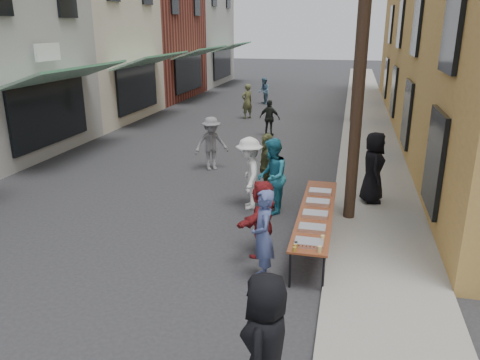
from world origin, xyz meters
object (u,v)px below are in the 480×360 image
at_px(utility_pole_far, 358,25).
at_px(server, 373,167).
at_px(guest_front_c, 272,176).
at_px(utility_pole_mid, 360,24).
at_px(utility_pole_near, 364,22).
at_px(guest_front_a, 266,346).
at_px(serving_table, 316,212).
at_px(catering_tray_sausage, 309,243).

bearing_deg(utility_pole_far, server, -88.66).
xyz_separation_m(utility_pole_far, guest_front_c, (-1.89, -23.92, -3.56)).
xyz_separation_m(utility_pole_mid, guest_front_c, (-1.89, -11.92, -3.56)).
xyz_separation_m(utility_pole_near, guest_front_a, (-0.90, -6.18, -3.58)).
relative_size(serving_table, guest_front_c, 2.13).
height_order(catering_tray_sausage, server, server).
distance_m(utility_pole_mid, server, 11.37).
bearing_deg(catering_tray_sausage, utility_pole_mid, 87.40).
distance_m(utility_pole_near, guest_front_c, 4.03).
bearing_deg(utility_pole_far, utility_pole_near, -90.00).
distance_m(serving_table, guest_front_a, 4.74).
height_order(catering_tray_sausage, guest_front_a, guest_front_a).
bearing_deg(guest_front_a, serving_table, -176.11).
bearing_deg(utility_pole_mid, catering_tray_sausage, -92.60).
distance_m(utility_pole_near, utility_pole_mid, 12.00).
bearing_deg(catering_tray_sausage, server, 74.13).
distance_m(utility_pole_far, catering_tray_sausage, 27.36).
distance_m(utility_pole_far, guest_front_c, 24.26).
bearing_deg(guest_front_c, utility_pole_far, 169.60).
height_order(utility_pole_mid, guest_front_a, utility_pole_mid).
bearing_deg(server, catering_tray_sausage, 158.90).
relative_size(utility_pole_mid, catering_tray_sausage, 18.00).
distance_m(catering_tray_sausage, guest_front_c, 3.40).
xyz_separation_m(utility_pole_near, utility_pole_far, (0.00, 24.00, 0.00)).
height_order(utility_pole_mid, serving_table, utility_pole_mid).
height_order(serving_table, guest_front_c, guest_front_c).
relative_size(utility_pole_far, guest_front_c, 4.79).
bearing_deg(utility_pole_mid, server, -87.18).
distance_m(utility_pole_near, guest_front_a, 7.20).
xyz_separation_m(utility_pole_mid, serving_table, (-0.69, -13.45, -3.79)).
distance_m(utility_pole_mid, guest_front_c, 12.58).
distance_m(utility_pole_mid, utility_pole_far, 12.00).
relative_size(catering_tray_sausage, guest_front_a, 0.27).
relative_size(utility_pole_mid, server, 4.94).
bearing_deg(server, serving_table, 149.96).
bearing_deg(serving_table, utility_pole_near, 64.63).
height_order(utility_pole_near, utility_pole_mid, same).
height_order(utility_pole_mid, catering_tray_sausage, utility_pole_mid).
height_order(serving_table, catering_tray_sausage, catering_tray_sausage).
xyz_separation_m(utility_pole_far, server, (0.53, -22.81, -3.49)).
bearing_deg(guest_front_a, utility_pole_near, 178.20).
bearing_deg(catering_tray_sausage, utility_pole_far, 88.55).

